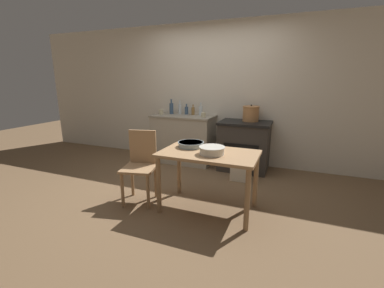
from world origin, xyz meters
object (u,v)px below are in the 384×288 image
chair (141,164)px  bottle_mid_left (193,111)px  mixing_bowl_small (212,150)px  bottle_center (171,108)px  bottle_left (201,110)px  cup_center_right (203,115)px  stock_pot (251,114)px  bottle_far_left (180,109)px  bottle_center_left (187,110)px  stove (244,146)px  work_table (209,161)px  flour_sack (240,169)px  cup_mid_right (161,112)px  mixing_bowl_large (191,144)px

chair → bottle_mid_left: size_ratio=4.75×
mixing_bowl_small → bottle_center: size_ratio=1.03×
bottle_left → cup_center_right: size_ratio=2.80×
stock_pot → bottle_center: (-1.52, 0.03, 0.03)m
bottle_far_left → bottle_center_left: bearing=-5.4°
bottle_center → stove: bearing=-4.3°
work_table → flour_sack: bearing=81.1°
bottle_left → bottle_center_left: bottle_left is taller
cup_mid_right → bottle_left: bearing=12.9°
flour_sack → bottle_center: bottle_center is taller
flour_sack → mixing_bowl_small: bearing=-95.5°
mixing_bowl_large → cup_center_right: (-0.32, 1.37, 0.17)m
work_table → bottle_center_left: 2.08m
flour_sack → bottle_center_left: bearing=150.3°
flour_sack → cup_mid_right: bearing=163.5°
bottle_far_left → bottle_center_left: 0.15m
stock_pot → cup_center_right: (-0.80, -0.18, -0.04)m
stock_pot → flour_sack: bearing=-91.7°
bottle_center → mixing_bowl_large: bearing=-56.3°
stock_pot → bottle_far_left: 1.38m
mixing_bowl_small → bottle_center_left: 2.15m
bottle_left → bottle_center: bearing=-178.0°
bottle_mid_left → stove: bearing=-8.4°
mixing_bowl_large → bottle_mid_left: size_ratio=1.70×
bottle_center_left → cup_mid_right: 0.49m
work_table → bottle_center_left: bottle_center_left is taller
flour_sack → mixing_bowl_small: (-0.11, -1.15, 0.59)m
flour_sack → cup_center_right: cup_center_right is taller
bottle_left → bottle_center_left: bearing=174.4°
mixing_bowl_small → mixing_bowl_large: bearing=148.5°
mixing_bowl_large → bottle_far_left: bearing=118.8°
bottle_far_left → cup_mid_right: (-0.30, -0.21, -0.05)m
mixing_bowl_small → bottle_far_left: 2.24m
bottle_far_left → bottle_center: size_ratio=0.90×
bottle_left → cup_center_right: (0.13, -0.23, -0.05)m
stock_pot → mixing_bowl_small: (-0.13, -1.76, -0.20)m
mixing_bowl_large → bottle_left: (-0.46, 1.60, 0.22)m
stove → bottle_center: (-1.46, 0.11, 0.58)m
work_table → chair: chair is taller
flour_sack → bottle_center: 1.83m
mixing_bowl_large → bottle_left: bearing=105.9°
mixing_bowl_large → stock_pot: bearing=73.0°
mixing_bowl_small → bottle_far_left: bearing=123.9°
stock_pot → cup_center_right: size_ratio=3.36×
bottle_far_left → bottle_mid_left: bottle_far_left is taller
bottle_left → cup_mid_right: (-0.74, -0.17, -0.04)m
mixing_bowl_small → bottle_mid_left: 2.07m
stove → stock_pot: size_ratio=3.04×
stock_pot → cup_mid_right: bearing=-175.7°
bottle_mid_left → cup_center_right: 0.39m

